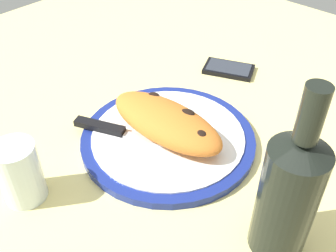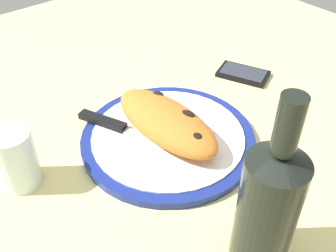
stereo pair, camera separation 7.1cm
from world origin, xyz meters
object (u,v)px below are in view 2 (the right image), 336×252
wine_bottle (269,205)px  calzone (167,121)px  fork (175,110)px  water_glass (17,162)px  plate (168,138)px  knife (115,126)px  smartphone (243,74)px

wine_bottle → calzone: bearing=-12.4°
fork → water_glass: size_ratio=1.63×
plate → water_glass: size_ratio=3.08×
plate → calzone: 3.73cm
knife → water_glass: water_glass is taller
calzone → knife: bearing=41.7°
plate → water_glass: 26.23cm
plate → fork: (4.56, -5.72, 1.14)cm
calzone → smartphone: calzone is taller
plate → smartphone: bearing=-77.2°
fork → knife: bearing=74.8°
knife → water_glass: 18.58cm
calzone → smartphone: 28.61cm
fork → water_glass: 30.73cm
water_glass → smartphone: bearing=-91.8°
wine_bottle → knife: bearing=1.2°
calzone → wine_bottle: wine_bottle is taller
fork → wine_bottle: bearing=159.6°
water_glass → wine_bottle: size_ratio=0.39×
calzone → knife: calzone is taller
knife → wine_bottle: (-33.66, -0.69, 8.15)cm
knife → wine_bottle: bearing=-178.8°
plate → knife: size_ratio=1.50×
water_glass → fork: bearing=-96.5°
plate → fork: bearing=-51.5°
water_glass → calzone: bearing=-106.7°
fork → water_glass: bearing=83.5°
smartphone → water_glass: 52.84cm
smartphone → knife: bearing=87.5°
wine_bottle → smartphone: bearing=-46.2°
plate → smartphone: plate is taller
plate → wine_bottle: size_ratio=1.19×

